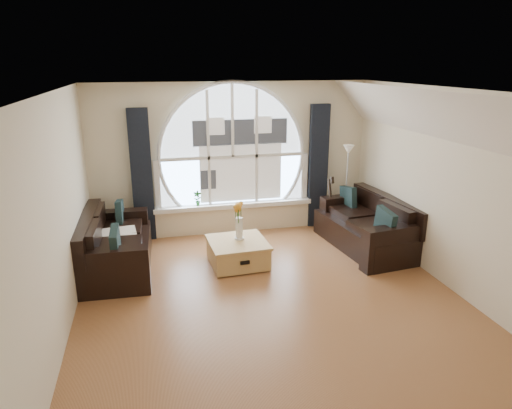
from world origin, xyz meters
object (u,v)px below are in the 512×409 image
at_px(sofa_left, 116,244).
at_px(sofa_right, 367,225).
at_px(guitar, 329,204).
at_px(coffee_chest, 238,252).
at_px(potted_plant, 197,198).
at_px(vase_flowers, 239,215).
at_px(floor_lamp, 346,188).

relative_size(sofa_left, sofa_right, 0.99).
bearing_deg(guitar, coffee_chest, -167.91).
distance_m(guitar, potted_plant, 2.40).
distance_m(sofa_right, coffee_chest, 2.26).
height_order(vase_flowers, potted_plant, vase_flowers).
xyz_separation_m(coffee_chest, floor_lamp, (2.25, 1.08, 0.59)).
bearing_deg(floor_lamp, vase_flowers, -155.59).
bearing_deg(coffee_chest, sofa_left, 168.63).
relative_size(guitar, potted_plant, 3.94).
xyz_separation_m(vase_flowers, potted_plant, (-0.49, 1.38, -0.09)).
relative_size(vase_flowers, potted_plant, 2.60).
bearing_deg(sofa_left, vase_flowers, -3.64).
bearing_deg(vase_flowers, floor_lamp, 24.41).
xyz_separation_m(sofa_left, floor_lamp, (4.06, 0.81, 0.40)).
distance_m(floor_lamp, guitar, 0.43).
relative_size(sofa_left, floor_lamp, 1.21).
bearing_deg(sofa_right, coffee_chest, 178.05).
distance_m(sofa_left, sofa_right, 4.06).
height_order(sofa_left, coffee_chest, sofa_left).
distance_m(sofa_left, coffee_chest, 1.84).
bearing_deg(sofa_right, floor_lamp, 83.30).
xyz_separation_m(sofa_left, sofa_right, (4.06, -0.08, 0.00)).
xyz_separation_m(sofa_right, floor_lamp, (0.00, 0.89, 0.40)).
xyz_separation_m(floor_lamp, guitar, (-0.33, -0.00, -0.27)).
xyz_separation_m(coffee_chest, potted_plant, (-0.45, 1.45, 0.47)).
relative_size(sofa_right, vase_flowers, 2.79).
distance_m(sofa_left, guitar, 3.82).
distance_m(sofa_right, potted_plant, 2.99).
bearing_deg(guitar, sofa_left, 175.05).
distance_m(sofa_left, potted_plant, 1.83).
bearing_deg(sofa_left, coffee_chest, -6.22).
xyz_separation_m(vase_flowers, guitar, (1.88, 1.00, -0.25)).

